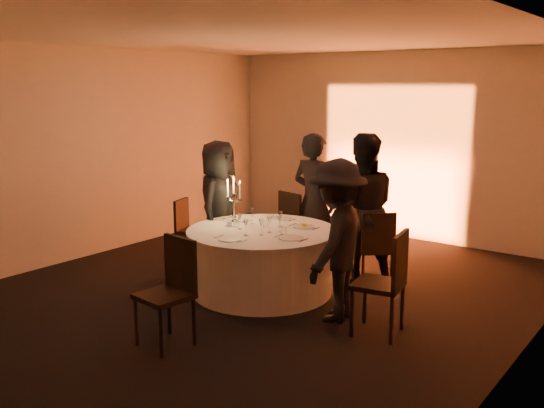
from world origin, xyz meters
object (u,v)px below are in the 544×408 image
Objects in this scene: chair_front at (171,285)px; guest_right at (336,241)px; banquet_table at (262,261)px; guest_back_right at (361,209)px; chair_right at (387,277)px; chair_left at (188,226)px; chair_back_left at (296,223)px; chair_back_right at (376,244)px; guest_left at (218,206)px; candelabra at (234,206)px; coffee_cup at (229,224)px; guest_back_left at (314,200)px.

guest_right is (0.94, 1.48, 0.27)m from chair_front.
guest_back_right is (0.76, 1.05, 0.56)m from banquet_table.
chair_right is 0.69m from guest_right.
guest_back_right is (-1.03, 1.33, 0.34)m from chair_right.
banquet_table is at bearing -111.10° from guest_right.
chair_left is at bearing -22.61° from guest_back_right.
chair_back_left reaches higher than chair_back_right.
chair_left is 0.91× the size of chair_back_right.
guest_left is 1.89m from guest_back_right.
guest_left reaches higher than chair_left.
banquet_table is 1.03× the size of guest_left.
guest_left reaches higher than candelabra.
guest_right is at bearing -106.50° from chair_right.
chair_front reaches higher than chair_back_right.
guest_right is at bearing -120.02° from chair_left.
banquet_table is 1.76m from chair_left.
coffee_cup is at bearing -130.63° from chair_left.
guest_left is 2.23m from guest_right.
chair_back_left is 1.35m from coffee_cup.
banquet_table is 1.41m from guest_back_right.
chair_front is at bearing -155.14° from chair_left.
candelabra is (-0.16, -1.14, 0.40)m from chair_back_left.
guest_left is at bearing -112.84° from chair_right.
chair_back_left is 0.58× the size of guest_left.
banquet_table is 1.73× the size of chair_front.
guest_right is at bearing -123.60° from guest_left.
chair_front is 1.76× the size of candelabra.
chair_front is at bearing 42.87° from guest_back_right.
chair_left is 0.86× the size of chair_back_left.
chair_back_left is 1.72× the size of candelabra.
chair_right reaches higher than coffee_cup.
chair_left is 0.50× the size of guest_right.
chair_back_right is 1.22m from guest_back_left.
guest_right reaches higher than chair_left.
banquet_table is at bearing -121.94° from chair_left.
chair_right is 0.61× the size of guest_left.
banquet_table is 1.82m from chair_right.
chair_back_left is 0.98× the size of chair_front.
chair_left is 0.46× the size of guest_back_right.
chair_back_right is 0.89× the size of chair_right.
guest_back_left is at bearing -78.85° from chair_left.
chair_back_left is 2.98m from chair_front.
chair_back_right is at bearing 80.26° from chair_front.
candelabra is (-1.52, -0.90, 0.44)m from chair_back_right.
guest_right is (0.15, -1.21, 0.33)m from chair_back_right.
guest_left is 2.97× the size of candelabra.
banquet_table is 1.77× the size of chair_back_left.
guest_back_left is 16.68× the size of coffee_cup.
banquet_table is 1.72m from chair_front.
chair_back_left is 0.59× the size of guest_right.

